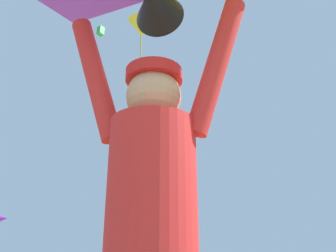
{
  "coord_description": "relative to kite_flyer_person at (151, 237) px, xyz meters",
  "views": [
    {
      "loc": [
        -0.01,
        -1.49,
        0.87
      ],
      "look_at": [
        -0.1,
        2.57,
        2.42
      ],
      "focal_mm": 37.01,
      "sensor_mm": 36.0,
      "label": 1
    }
  ],
  "objects": [
    {
      "name": "kite_flyer_person",
      "position": [
        0.0,
        0.0,
        0.0
      ],
      "size": [
        0.81,
        0.4,
        1.92
      ],
      "color": "#424751",
      "rests_on": "ground"
    },
    {
      "name": "distant_kite_yellow_high_left",
      "position": [
        -1.69,
        14.22,
        11.6
      ],
      "size": [
        1.7,
        1.72,
        3.1
      ],
      "color": "yellow"
    },
    {
      "name": "distant_kite_yellow_mid_right",
      "position": [
        -1.15,
        19.82,
        12.42
      ],
      "size": [
        0.69,
        0.71,
        0.26
      ],
      "color": "yellow"
    },
    {
      "name": "distant_kite_green_overhead_distant",
      "position": [
        -7.1,
        26.69,
        20.67
      ],
      "size": [
        0.76,
        0.77,
        0.88
      ],
      "color": "green"
    },
    {
      "name": "marker_flag",
      "position": [
        -4.24,
        7.44,
        0.73
      ],
      "size": [
        0.3,
        0.24,
        1.92
      ],
      "color": "silver",
      "rests_on": "ground"
    }
  ]
}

